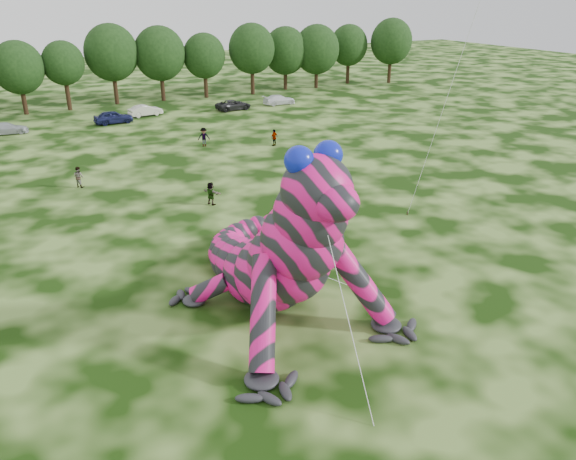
% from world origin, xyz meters
% --- Properties ---
extents(ground, '(240.00, 240.00, 0.00)m').
position_xyz_m(ground, '(0.00, 0.00, 0.00)').
color(ground, '#16330A').
rests_on(ground, ground).
extents(inflatable_gecko, '(17.61, 20.08, 9.11)m').
position_xyz_m(inflatable_gecko, '(2.54, 1.78, 4.55)').
color(inflatable_gecko, '#EE1280').
rests_on(inflatable_gecko, ground).
extents(tree_8, '(6.14, 5.53, 8.94)m').
position_xyz_m(tree_8, '(-4.22, 56.99, 4.47)').
color(tree_8, black).
rests_on(tree_8, ground).
extents(tree_9, '(5.27, 4.74, 8.68)m').
position_xyz_m(tree_9, '(1.06, 57.35, 4.34)').
color(tree_9, black).
rests_on(tree_9, ground).
extents(tree_10, '(7.09, 6.38, 10.50)m').
position_xyz_m(tree_10, '(7.40, 58.58, 5.25)').
color(tree_10, black).
rests_on(tree_10, ground).
extents(tree_11, '(7.01, 6.31, 10.07)m').
position_xyz_m(tree_11, '(13.79, 58.20, 5.03)').
color(tree_11, black).
rests_on(tree_11, ground).
extents(tree_12, '(5.99, 5.39, 8.97)m').
position_xyz_m(tree_12, '(20.01, 57.74, 4.49)').
color(tree_12, black).
rests_on(tree_12, ground).
extents(tree_13, '(6.83, 6.15, 10.13)m').
position_xyz_m(tree_13, '(27.13, 57.13, 5.06)').
color(tree_13, black).
rests_on(tree_13, ground).
extents(tree_14, '(6.82, 6.14, 9.40)m').
position_xyz_m(tree_14, '(33.46, 58.72, 4.70)').
color(tree_14, black).
rests_on(tree_14, ground).
extents(tree_15, '(7.17, 6.45, 9.63)m').
position_xyz_m(tree_15, '(38.47, 57.77, 4.82)').
color(tree_15, black).
rests_on(tree_15, ground).
extents(tree_16, '(6.26, 5.63, 9.37)m').
position_xyz_m(tree_16, '(45.45, 59.37, 4.69)').
color(tree_16, black).
rests_on(tree_16, ground).
extents(tree_17, '(6.98, 6.28, 10.30)m').
position_xyz_m(tree_17, '(51.95, 56.66, 5.15)').
color(tree_17, black).
rests_on(tree_17, ground).
extents(car_3, '(4.37, 1.96, 1.24)m').
position_xyz_m(car_3, '(-6.89, 46.52, 0.62)').
color(car_3, '#B2B7BB').
rests_on(car_3, ground).
extents(car_4, '(4.51, 1.97, 1.51)m').
position_xyz_m(car_4, '(4.48, 46.48, 0.76)').
color(car_4, '#191E4C').
rests_on(car_4, ground).
extents(car_5, '(4.31, 2.10, 1.36)m').
position_xyz_m(car_5, '(8.86, 48.95, 0.68)').
color(car_5, silver).
rests_on(car_5, ground).
extents(car_6, '(4.86, 2.61, 1.30)m').
position_xyz_m(car_6, '(19.99, 47.40, 0.65)').
color(car_6, '#242426').
rests_on(car_6, ground).
extents(car_7, '(4.57, 1.99, 1.31)m').
position_xyz_m(car_7, '(26.92, 47.89, 0.65)').
color(car_7, white).
rests_on(car_7, ground).
extents(spectator_2, '(1.39, 1.10, 1.88)m').
position_xyz_m(spectator_2, '(10.36, 31.76, 0.94)').
color(spectator_2, gray).
rests_on(spectator_2, ground).
extents(spectator_5, '(1.20, 1.63, 1.71)m').
position_xyz_m(spectator_5, '(5.20, 15.81, 0.85)').
color(spectator_5, gray).
rests_on(spectator_5, ground).
extents(spectator_1, '(1.00, 1.03, 1.68)m').
position_xyz_m(spectator_1, '(-2.74, 24.41, 0.84)').
color(spectator_1, gray).
rests_on(spectator_1, ground).
extents(spectator_3, '(1.05, 0.76, 1.66)m').
position_xyz_m(spectator_3, '(16.72, 28.72, 0.83)').
color(spectator_3, gray).
rests_on(spectator_3, ground).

